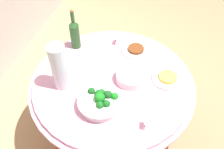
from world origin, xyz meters
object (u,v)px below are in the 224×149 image
serving_tongs (94,83)px  food_plate_rice (65,61)px  wine_bottle (75,33)px  decorative_fruit_vase (60,68)px  broccoli_bowl (100,101)px  food_plate_fried_egg (168,78)px  label_placard_front (116,40)px  food_plate_stir_fry (136,50)px  label_placard_mid (145,124)px  plate_stack (131,77)px

serving_tongs → food_plate_rice: (0.14, 0.27, 0.01)m
wine_bottle → decorative_fruit_vase: (-0.40, -0.06, 0.03)m
broccoli_bowl → wine_bottle: wine_bottle is taller
broccoli_bowl → food_plate_fried_egg: 0.51m
broccoli_bowl → wine_bottle: (0.49, 0.36, 0.09)m
serving_tongs → label_placard_front: size_ratio=3.05×
wine_bottle → serving_tongs: wine_bottle is taller
food_plate_stir_fry → label_placard_mid: label_placard_mid is taller
food_plate_fried_egg → food_plate_stir_fry: bearing=50.6°
decorative_fruit_vase → serving_tongs: decorative_fruit_vase is taller
food_plate_rice → label_placard_front: 0.43m
serving_tongs → food_plate_fried_egg: (0.18, -0.48, 0.01)m
food_plate_fried_egg → label_placard_front: (0.27, 0.45, 0.02)m
serving_tongs → label_placard_front: 0.45m
plate_stack → decorative_fruit_vase: decorative_fruit_vase is taller
food_plate_rice → food_plate_fried_egg: bearing=-87.2°
wine_bottle → food_plate_stir_fry: (0.07, -0.46, -0.12)m
wine_bottle → broccoli_bowl: bearing=-143.9°
plate_stack → food_plate_fried_egg: (0.08, -0.24, -0.02)m
wine_bottle → decorative_fruit_vase: size_ratio=0.99×
decorative_fruit_vase → food_plate_stir_fry: bearing=-40.4°
label_placard_mid → food_plate_fried_egg: bearing=-11.3°
wine_bottle → decorative_fruit_vase: decorative_fruit_vase is taller
plate_stack → food_plate_rice: plate_stack is taller
food_plate_stir_fry → label_placard_front: 0.18m
broccoli_bowl → label_placard_front: 0.62m
plate_stack → label_placard_mid: plate_stack is taller
decorative_fruit_vase → serving_tongs: 0.26m
broccoli_bowl → plate_stack: 0.30m
food_plate_fried_egg → label_placard_mid: 0.43m
food_plate_rice → food_plate_stir_fry: bearing=-61.1°
serving_tongs → label_placard_front: bearing=-4.1°
serving_tongs → food_plate_fried_egg: size_ratio=0.76×
plate_stack → label_placard_front: 0.41m
plate_stack → food_plate_stir_fry: bearing=6.0°
decorative_fruit_vase → food_plate_fried_egg: size_ratio=1.55×
food_plate_fried_egg → food_plate_rice: 0.75m
decorative_fruit_vase → label_placard_front: bearing=-23.7°
wine_bottle → food_plate_fried_egg: 0.76m
food_plate_fried_egg → food_plate_stir_fry: food_plate_stir_fry is taller
broccoli_bowl → food_plate_rice: 0.48m
decorative_fruit_vase → food_plate_fried_egg: decorative_fruit_vase is taller
plate_stack → decorative_fruit_vase: size_ratio=0.62×
label_placard_front → food_plate_stir_fry: bearing=-105.8°
label_placard_front → food_plate_rice: bearing=135.9°
decorative_fruit_vase → label_placard_mid: size_ratio=6.18×
label_placard_front → plate_stack: bearing=-149.7°
broccoli_bowl → decorative_fruit_vase: bearing=72.5°
plate_stack → label_placard_mid: (-0.34, -0.16, 0.00)m
plate_stack → food_plate_rice: bearing=85.7°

